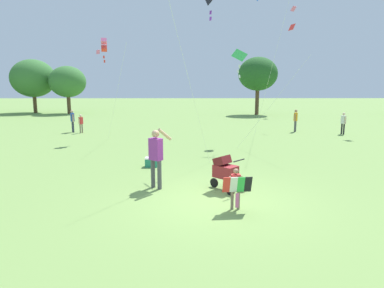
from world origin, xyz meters
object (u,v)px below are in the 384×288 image
Objects in this scene: kite_adult_black at (210,5)px; person_couple_left at (81,122)px; kite_blue_high at (104,45)px; person_red_shirt at (72,119)px; person_sitting_far at (296,119)px; child_with_butterfly_kite at (236,185)px; cooler_box at (151,162)px; stroller at (225,170)px; person_adult_flyer at (156,153)px; person_kid_running at (343,122)px; kite_orange_delta at (242,61)px.

kite_adult_black reaches higher than person_couple_left.
kite_blue_high is 5.74m from person_red_shirt.
person_red_shirt is at bearing 133.13° from kite_adult_black.
kite_blue_high is at bearing -165.26° from person_sitting_far.
child_with_butterfly_kite is 0.19× the size of kite_blue_high.
person_sitting_far is 12.22m from cooler_box.
stroller is at bearing -84.72° from kite_adult_black.
kite_adult_black is 5.66× the size of person_couple_left.
person_adult_flyer is at bearing -122.95° from person_sitting_far.
person_red_shirt is (-8.01, 8.55, -4.97)m from kite_adult_black.
person_couple_left reaches higher than cooler_box.
person_adult_flyer is 1.38× the size of person_kid_running.
person_sitting_far is (13.96, 0.15, 0.00)m from person_red_shirt.
kite_adult_black is at bearing 61.21° from person_adult_flyer.
child_with_butterfly_kite is 12.77m from kite_blue_high.
child_with_butterfly_kite is at bearing -59.98° from cooler_box.
kite_adult_black is at bearing 94.87° from child_with_butterfly_kite.
kite_blue_high is at bearing 158.88° from kite_orange_delta.
person_sitting_far is 1.07× the size of person_kid_running.
kite_blue_high is (-3.49, 8.85, 3.94)m from person_adult_flyer.
kite_adult_black reaches higher than person_sitting_far.
kite_blue_high is 4.10× the size of person_kid_running.
person_kid_running is at bearing 57.08° from child_with_butterfly_kite.
stroller is at bearing -56.22° from person_couple_left.
person_adult_flyer reaches higher than person_couple_left.
kite_blue_high is 14.42m from person_kid_running.
person_adult_flyer is 10.30m from kite_blue_high.
kite_adult_black is at bearing -117.88° from kite_orange_delta.
person_couple_left is (-7.81, 13.07, 0.06)m from child_with_butterfly_kite.
kite_adult_black is at bearing 11.71° from cooler_box.
person_sitting_far is 3.13× the size of cooler_box.
person_adult_flyer is at bearing -80.48° from cooler_box.
person_kid_running is 13.35m from cooler_box.
kite_blue_high is at bearing 116.13° from cooler_box.
person_kid_running is at bearing 46.44° from person_adult_flyer.
person_red_shirt is 0.72m from person_couple_left.
person_couple_left reaches higher than stroller.
kite_blue_high is at bearing -44.45° from person_red_shirt.
child_with_butterfly_kite is 1.56m from stroller.
child_with_butterfly_kite is 0.73× the size of person_red_shirt.
cooler_box is (-10.62, -8.07, -0.60)m from person_kid_running.
kite_orange_delta is (3.35, 6.21, 3.01)m from person_adult_flyer.
child_with_butterfly_kite is 0.57× the size of person_adult_flyer.
person_couple_left is (-7.70, 11.51, 0.07)m from stroller.
child_with_butterfly_kite is 0.90× the size of person_couple_left.
person_adult_flyer is at bearing -63.21° from person_couple_left.
person_sitting_far is at bearing 0.62° from person_red_shirt.
person_red_shirt reaches higher than person_kid_running.
kite_adult_black reaches higher than cooler_box.
person_kid_running is (10.18, 10.70, -0.27)m from person_adult_flyer.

